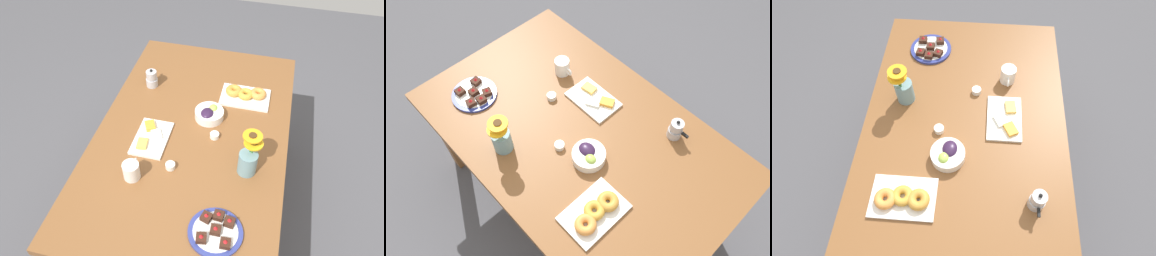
# 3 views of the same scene
# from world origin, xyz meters

# --- Properties ---
(ground_plane) EXTENTS (6.00, 6.00, 0.00)m
(ground_plane) POSITION_xyz_m (0.00, 0.00, 0.00)
(ground_plane) COLOR #4C4C51
(dining_table) EXTENTS (1.60, 1.00, 0.74)m
(dining_table) POSITION_xyz_m (0.00, 0.00, 0.65)
(dining_table) COLOR brown
(dining_table) RESTS_ON ground_plane
(coffee_mug) EXTENTS (0.11, 0.08, 0.09)m
(coffee_mug) POSITION_xyz_m (-0.34, 0.21, 0.79)
(coffee_mug) COLOR white
(coffee_mug) RESTS_ON dining_table
(grape_bowl) EXTENTS (0.16, 0.16, 0.07)m
(grape_bowl) POSITION_xyz_m (0.14, -0.06, 0.77)
(grape_bowl) COLOR white
(grape_bowl) RESTS_ON dining_table
(cheese_platter) EXTENTS (0.26, 0.17, 0.03)m
(cheese_platter) POSITION_xyz_m (-0.09, 0.20, 0.75)
(cheese_platter) COLOR white
(cheese_platter) RESTS_ON dining_table
(croissant_platter) EXTENTS (0.19, 0.28, 0.05)m
(croissant_platter) POSITION_xyz_m (0.35, -0.23, 0.76)
(croissant_platter) COLOR white
(croissant_platter) RESTS_ON dining_table
(jam_cup_honey) EXTENTS (0.05, 0.05, 0.03)m
(jam_cup_honey) POSITION_xyz_m (-0.25, 0.05, 0.76)
(jam_cup_honey) COLOR white
(jam_cup_honey) RESTS_ON dining_table
(jam_cup_berry) EXTENTS (0.05, 0.05, 0.03)m
(jam_cup_berry) POSITION_xyz_m (-0.00, -0.12, 0.76)
(jam_cup_berry) COLOR white
(jam_cup_berry) RESTS_ON dining_table
(dessert_plate) EXTENTS (0.23, 0.23, 0.05)m
(dessert_plate) POSITION_xyz_m (-0.54, -0.23, 0.75)
(dessert_plate) COLOR navy
(dessert_plate) RESTS_ON dining_table
(flower_vase) EXTENTS (0.11, 0.10, 0.24)m
(flower_vase) POSITION_xyz_m (-0.18, -0.32, 0.82)
(flower_vase) COLOR #6B939E
(flower_vase) RESTS_ON dining_table
(moka_pot) EXTENTS (0.11, 0.07, 0.12)m
(moka_pot) POSITION_xyz_m (0.33, 0.33, 0.79)
(moka_pot) COLOR #B7B7BC
(moka_pot) RESTS_ON dining_table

